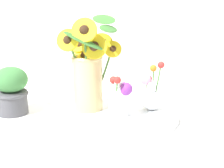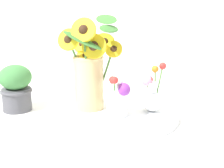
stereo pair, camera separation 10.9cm
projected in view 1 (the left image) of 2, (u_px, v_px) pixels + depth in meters
name	position (u px, v px, depth m)	size (l,w,h in m)	color
ground_plane	(107.00, 126.00, 1.04)	(6.00, 6.00, 0.00)	white
serving_tray	(112.00, 114.00, 1.12)	(0.48, 0.48, 0.02)	silver
mason_jar_sunflowers	(88.00, 71.00, 1.11)	(0.23, 0.22, 0.34)	#D1B77A
vase_small_center	(119.00, 96.00, 1.06)	(0.09, 0.09, 0.16)	white
vase_bulb_right	(151.00, 94.00, 1.13)	(0.08, 0.08, 0.18)	white
potted_plant	(12.00, 90.00, 1.13)	(0.12, 0.12, 0.18)	#4C4C51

